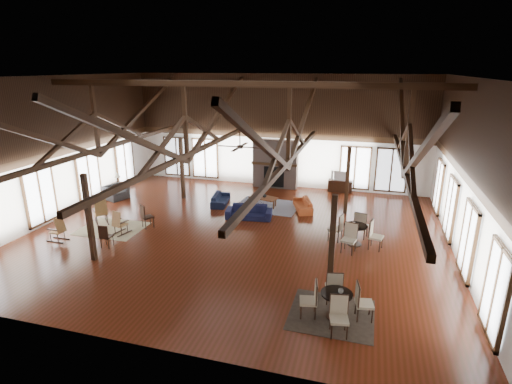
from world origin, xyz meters
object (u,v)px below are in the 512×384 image
(armchair, at_px, (116,192))
(cafe_table_near, at_px, (336,301))
(cafe_table_far, at_px, (355,231))
(sofa_navy_front, at_px, (249,212))
(sofa_navy_left, at_px, (220,199))
(tv_console, at_px, (340,186))
(sofa_orange, at_px, (303,205))
(coffee_table, at_px, (264,198))

(armchair, bearing_deg, cafe_table_near, -101.62)
(armchair, distance_m, cafe_table_far, 11.98)
(sofa_navy_front, relative_size, cafe_table_near, 1.01)
(sofa_navy_front, relative_size, sofa_navy_left, 1.19)
(sofa_navy_left, bearing_deg, sofa_navy_front, -137.12)
(sofa_navy_left, relative_size, tv_console, 1.35)
(sofa_navy_front, height_order, armchair, armchair)
(sofa_navy_front, relative_size, sofa_orange, 1.17)
(sofa_navy_front, relative_size, tv_console, 1.60)
(sofa_navy_left, bearing_deg, coffee_table, -94.78)
(sofa_navy_left, bearing_deg, cafe_table_near, -150.57)
(sofa_navy_front, height_order, tv_console, tv_console)
(sofa_orange, distance_m, coffee_table, 1.87)
(sofa_navy_front, height_order, cafe_table_far, cafe_table_far)
(sofa_navy_front, bearing_deg, sofa_orange, 31.42)
(sofa_navy_front, distance_m, coffee_table, 1.65)
(armchair, bearing_deg, sofa_orange, -64.27)
(cafe_table_near, height_order, tv_console, cafe_table_near)
(cafe_table_far, distance_m, tv_console, 6.65)
(sofa_navy_front, xyz_separation_m, sofa_orange, (2.09, 1.72, -0.04))
(armchair, height_order, tv_console, armchair)
(sofa_navy_left, distance_m, coffee_table, 2.12)
(coffee_table, bearing_deg, sofa_navy_front, -80.20)
(coffee_table, height_order, tv_console, tv_console)
(coffee_table, xyz_separation_m, tv_console, (3.29, 3.44, -0.13))
(armchair, relative_size, cafe_table_far, 0.51)
(armchair, xyz_separation_m, cafe_table_far, (11.76, -2.29, 0.19))
(cafe_table_far, bearing_deg, coffee_table, 144.24)
(cafe_table_near, xyz_separation_m, tv_console, (-0.77, 11.35, -0.19))
(coffee_table, xyz_separation_m, armchair, (-7.42, -0.83, -0.09))
(sofa_orange, xyz_separation_m, tv_console, (1.43, 3.35, 0.06))
(cafe_table_far, relative_size, tv_console, 1.68)
(armchair, relative_size, cafe_table_near, 0.53)
(sofa_navy_left, height_order, tv_console, tv_console)
(sofa_orange, distance_m, cafe_table_far, 4.07)
(sofa_orange, height_order, coffee_table, sofa_orange)
(sofa_navy_front, height_order, sofa_orange, sofa_navy_front)
(sofa_orange, bearing_deg, cafe_table_near, -4.00)
(sofa_navy_front, distance_m, sofa_navy_left, 2.38)
(coffee_table, xyz_separation_m, cafe_table_near, (4.05, -7.90, 0.07))
(sofa_navy_left, relative_size, sofa_orange, 0.98)
(coffee_table, distance_m, cafe_table_near, 8.88)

